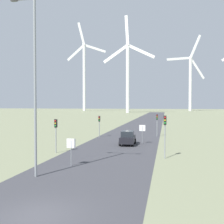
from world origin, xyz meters
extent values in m
plane|color=#757A5B|center=(0.00, 0.00, 0.00)|extent=(600.00, 600.00, 0.00)
cube|color=#38383D|center=(0.00, 48.00, 0.00)|extent=(10.00, 240.00, 0.01)
cylinder|color=gray|center=(-3.37, 6.22, 6.49)|extent=(0.18, 0.18, 12.99)
ellipsoid|color=#4C4C51|center=(-4.95, 6.22, 12.94)|extent=(0.70, 0.32, 0.20)
cylinder|color=gray|center=(-2.02, 9.94, 1.10)|extent=(0.07, 0.07, 2.19)
cube|color=white|center=(-2.02, 9.92, 1.96)|extent=(0.81, 0.01, 0.81)
cube|color=red|center=(-2.02, 9.94, 1.96)|extent=(0.76, 0.02, 0.76)
cylinder|color=gray|center=(2.85, 23.89, 1.18)|extent=(0.07, 0.07, 2.36)
cube|color=white|center=(2.85, 23.88, 2.13)|extent=(0.81, 0.01, 0.81)
cube|color=red|center=(2.85, 23.89, 2.13)|extent=(0.76, 0.02, 0.76)
cylinder|color=gray|center=(-5.82, 15.37, 1.85)|extent=(0.11, 0.11, 3.69)
cube|color=black|center=(-5.82, 15.37, 3.24)|extent=(0.28, 0.24, 0.90)
sphere|color=red|center=(-5.82, 15.23, 3.51)|extent=(0.16, 0.16, 0.16)
sphere|color=gold|center=(-5.82, 15.23, 3.24)|extent=(0.16, 0.16, 0.16)
sphere|color=green|center=(-5.82, 15.23, 2.97)|extent=(0.16, 0.16, 0.16)
cylinder|color=gray|center=(5.89, 14.72, 2.11)|extent=(0.11, 0.11, 4.22)
cube|color=black|center=(5.89, 14.72, 3.77)|extent=(0.28, 0.24, 0.90)
sphere|color=red|center=(5.89, 14.58, 4.04)|extent=(0.16, 0.16, 0.16)
sphere|color=gold|center=(5.89, 14.58, 3.77)|extent=(0.16, 0.16, 0.16)
sphere|color=green|center=(5.89, 14.58, 3.50)|extent=(0.16, 0.16, 0.16)
cylinder|color=gray|center=(-4.60, 29.63, 1.72)|extent=(0.11, 0.11, 3.44)
cube|color=black|center=(-4.60, 29.63, 2.99)|extent=(0.28, 0.24, 0.90)
sphere|color=red|center=(-4.60, 29.49, 3.26)|extent=(0.16, 0.16, 0.16)
sphere|color=gold|center=(-4.60, 29.49, 2.99)|extent=(0.16, 0.16, 0.16)
sphere|color=green|center=(-4.60, 29.49, 2.72)|extent=(0.16, 0.16, 0.16)
cylinder|color=gray|center=(4.51, 32.53, 1.84)|extent=(0.11, 0.11, 3.68)
cube|color=black|center=(4.51, 32.53, 3.23)|extent=(0.28, 0.24, 0.90)
sphere|color=red|center=(4.51, 32.39, 3.50)|extent=(0.16, 0.16, 0.16)
sphere|color=gold|center=(4.51, 32.39, 3.23)|extent=(0.16, 0.16, 0.16)
sphere|color=green|center=(4.51, 32.39, 2.96)|extent=(0.16, 0.16, 0.16)
cube|color=black|center=(1.04, 22.74, 0.73)|extent=(1.99, 4.18, 0.80)
cube|color=#1E2328|center=(1.04, 22.59, 1.48)|extent=(1.66, 2.17, 0.70)
cylinder|color=black|center=(0.21, 24.01, 0.33)|extent=(0.22, 0.66, 0.66)
cylinder|color=black|center=(1.87, 24.01, 0.33)|extent=(0.22, 0.66, 0.66)
cylinder|color=black|center=(0.21, 21.47, 0.33)|extent=(0.22, 0.66, 0.66)
cylinder|color=black|center=(1.87, 21.47, 0.33)|extent=(0.22, 0.66, 0.66)
cylinder|color=white|center=(-58.73, 190.56, 26.45)|extent=(2.20, 2.20, 52.91)
sphere|color=white|center=(-58.73, 190.56, 52.91)|extent=(2.60, 2.60, 2.60)
cube|color=white|center=(-60.86, 189.75, 61.98)|extent=(5.78, 2.58, 17.33)
cube|color=white|center=(-65.02, 188.19, 46.40)|extent=(13.05, 5.32, 13.41)
cube|color=white|center=(-50.31, 193.73, 50.34)|extent=(16.31, 6.55, 6.50)
cylinder|color=white|center=(-18.27, 155.27, 21.58)|extent=(2.20, 2.20, 43.15)
sphere|color=white|center=(-18.27, 155.27, 43.15)|extent=(2.60, 2.60, 2.60)
cube|color=white|center=(-18.86, 155.29, 52.88)|extent=(2.92, 0.57, 18.27)
cube|color=white|center=(-26.39, 155.47, 37.77)|extent=(16.17, 0.90, 11.55)
cube|color=white|center=(-9.54, 155.06, 38.81)|extent=(17.10, 0.92, 9.73)
cylinder|color=white|center=(24.68, 206.11, 21.17)|extent=(2.20, 2.20, 42.34)
sphere|color=white|center=(24.68, 206.11, 42.34)|extent=(2.60, 2.60, 2.60)
cube|color=white|center=(28.55, 207.79, 51.82)|extent=(8.97, 4.28, 18.50)
cube|color=white|center=(15.22, 201.99, 41.26)|extent=(18.11, 8.26, 3.82)
cube|color=white|center=(30.26, 208.54, 33.94)|extent=(12.01, 5.60, 16.80)
camera|label=1|loc=(5.99, -11.32, 5.31)|focal=42.00mm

